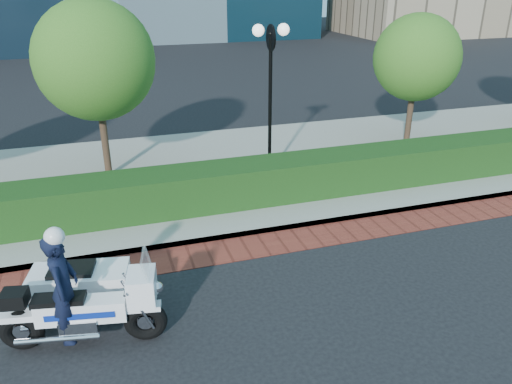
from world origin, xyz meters
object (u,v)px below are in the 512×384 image
object	(u,v)px
tree_b	(95,61)
tree_c	(417,58)
police_motorcycle	(79,293)
lamppost	(270,78)

from	to	relation	value
tree_b	tree_c	bearing A→B (deg)	-0.00
tree_b	tree_c	distance (m)	10.01
tree_b	police_motorcycle	world-z (taller)	tree_b
lamppost	police_motorcycle	distance (m)	7.90
lamppost	police_motorcycle	xyz separation A→B (m)	(-5.23, -5.49, -2.23)
tree_b	police_motorcycle	size ratio (longest dim) A/B	1.86
lamppost	tree_c	world-z (taller)	tree_c
lamppost	tree_b	bearing A→B (deg)	163.89
tree_c	police_motorcycle	bearing A→B (deg)	-147.70
tree_c	police_motorcycle	distance (m)	12.91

